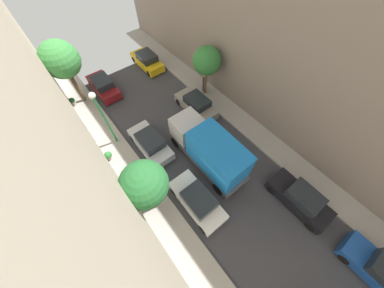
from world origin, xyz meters
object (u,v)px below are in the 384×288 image
Objects in this scene: parked_car_right_1 at (300,198)px; lamp_post at (101,112)px; parked_car_left_3 at (150,143)px; street_tree_1 at (207,61)px; street_tree_0 at (144,185)px; street_tree_2 at (60,60)px; parked_car_left_2 at (198,201)px; parked_car_right_0 at (384,274)px; parked_car_right_2 at (196,105)px; parked_car_right_3 at (147,61)px; potted_plant_0 at (73,101)px; parked_car_left_4 at (103,86)px; potted_plant_1 at (108,156)px; pedestrian at (204,82)px; delivery_truck at (209,150)px.

parked_car_right_1 is 0.81× the size of lamp_post.
street_tree_1 is at bearing 16.06° from parked_car_left_3.
street_tree_2 is (0.23, 12.64, 0.44)m from street_tree_0.
parked_car_left_2 is 1.00× the size of parked_car_right_0.
parked_car_left_3 is 1.00× the size of parked_car_right_2.
parked_car_right_2 is 9.82m from street_tree_0.
parked_car_right_3 is 8.52m from potted_plant_0.
street_tree_0 is (-2.35, -4.15, 3.22)m from parked_car_left_3.
potted_plant_0 is (-10.53, 6.32, -3.00)m from street_tree_1.
potted_plant_0 is (-3.08, 8.46, -0.13)m from parked_car_left_3.
parked_car_right_2 is (5.40, -7.52, 0.00)m from parked_car_left_4.
parked_car_left_4 and parked_car_right_0 have the same top height.
parked_car_right_3 is 10.49m from lamp_post.
parked_car_left_2 is at bearing -66.02° from potted_plant_1.
potted_plant_1 is at bearing -174.34° from street_tree_1.
street_tree_1 is (7.45, 2.15, 2.87)m from parked_car_left_3.
parked_car_left_4 is 0.90× the size of street_tree_1.
parked_car_left_2 is 8.66m from parked_car_right_2.
pedestrian is at bearing 82.78° from parked_car_right_0.
street_tree_2 reaches higher than parked_car_left_3.
lamp_post is (1.18, -6.17, 3.01)m from potted_plant_0.
potted_plant_1 is (-8.48, 11.03, -0.10)m from parked_car_right_1.
potted_plant_0 is at bearing 102.19° from parked_car_left_2.
parked_car_left_2 is 16.01m from parked_car_right_3.
street_tree_2 reaches higher than potted_plant_1.
potted_plant_0 is (-10.73, 5.98, -0.49)m from pedestrian.
pedestrian reaches higher than parked_car_left_2.
parked_car_right_1 is 12.61m from pedestrian.
street_tree_0 is at bearing -146.62° from parked_car_right_2.
parked_car_right_3 is 0.82× the size of street_tree_0.
parked_car_right_0 is 19.27m from lamp_post.
parked_car_right_2 is 11.33m from potted_plant_0.
delivery_truck is 7.84m from lamp_post.
parked_car_left_3 is 1.00× the size of parked_car_right_0.
potted_plant_1 reaches higher than potted_plant_0.
street_tree_2 is (-7.52, 18.41, 3.66)m from parked_car_right_1.
street_tree_2 is (-9.57, 6.34, 0.79)m from street_tree_1.
delivery_truck is 7.66m from potted_plant_1.
parked_car_left_2 is 6.79m from parked_car_right_1.
street_tree_2 is at bearing 179.70° from parked_car_left_4.
parked_car_right_0 is at bearing -70.35° from potted_plant_0.
lamp_post is (-7.30, 17.60, 2.87)m from parked_car_right_0.
pedestrian is 12.34m from street_tree_0.
parked_car_right_1 is 1.00× the size of parked_car_right_2.
potted_plant_0 is (-8.48, 23.76, -0.13)m from parked_car_right_0.
lamp_post is at bearing 103.19° from parked_car_left_2.
street_tree_2 reaches higher than street_tree_0.
pedestrian is 2.18× the size of potted_plant_0.
street_tree_1 is (2.05, -7.11, 2.87)m from parked_car_right_3.
street_tree_1 reaches higher than parked_car_right_3.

